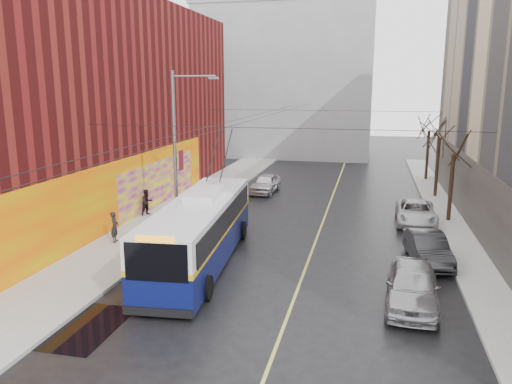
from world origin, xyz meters
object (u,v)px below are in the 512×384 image
parked_car_b (428,248)px  tree_near (455,141)px  parked_car_a (412,286)px  parked_car_c (416,213)px  tree_mid (440,127)px  following_car (265,183)px  pedestrian_b (147,202)px  pedestrian_a (115,227)px  streetlight_pole (177,148)px  trolleybus (200,230)px  tree_far (430,122)px

parked_car_b → tree_near: bearing=67.8°
tree_near → parked_car_a: tree_near is taller
parked_car_c → tree_mid: bearing=76.6°
tree_near → following_car: (-12.75, 5.93, -4.25)m
pedestrian_b → following_car: bearing=-3.3°
pedestrian_a → tree_near: bearing=-78.1°
parked_car_b → following_car: size_ratio=1.02×
streetlight_pole → tree_mid: 19.96m
parked_car_b → pedestrian_a: size_ratio=2.69×
trolleybus → pedestrian_b: trolleybus is taller
streetlight_pole → following_car: (2.39, 11.93, -4.12)m
parked_car_c → trolleybus: bearing=-136.8°
tree_near → tree_mid: size_ratio=0.96×
trolleybus → parked_car_b: size_ratio=2.85×
pedestrian_b → tree_mid: bearing=-32.1°
trolleybus → parked_car_c: 14.10m
tree_mid → parked_car_b: tree_mid is taller
tree_near → parked_car_c: (-2.00, -0.80, -4.29)m
parked_car_a → parked_car_c: 12.13m
tree_far → following_car: size_ratio=1.54×
parked_car_a → pedestrian_b: bearing=150.9°
pedestrian_a → parked_car_a: bearing=-120.3°
tree_mid → following_car: size_ratio=1.57×
trolleybus → parked_car_c: bearing=37.6°
tree_near → tree_mid: bearing=90.0°
following_car → tree_far: bearing=36.4°
parked_car_a → pedestrian_a: (-14.67, 4.27, 0.15)m
tree_near → pedestrian_b: tree_near is taller
parked_car_a → pedestrian_b: size_ratio=2.89×
tree_mid → parked_car_b: (-2.00, -14.83, -4.54)m
pedestrian_a → tree_mid: bearing=-62.7°
pedestrian_b → parked_car_c: bearing=-52.8°
trolleybus → following_car: (-0.33, 16.19, -0.89)m
parked_car_c → following_car: bearing=148.9°
tree_near → parked_car_c: tree_near is taller
parked_car_c → pedestrian_a: (-15.73, -7.81, 0.27)m
parked_car_c → pedestrian_a: 17.57m
tree_mid → parked_car_c: tree_mid is taller
streetlight_pole → parked_car_b: bearing=-7.9°
parked_car_a → pedestrian_b: 18.29m
parked_car_c → pedestrian_b: 16.66m
following_car → pedestrian_b: 10.69m
streetlight_pole → parked_car_b: size_ratio=2.07×
streetlight_pole → tree_mid: size_ratio=1.35×
following_car → pedestrian_a: (-4.99, -14.55, 0.24)m
following_car → pedestrian_b: pedestrian_b is taller
trolleybus → pedestrian_b: size_ratio=7.53×
streetlight_pole → parked_car_a: (12.07, -6.89, -4.04)m
streetlight_pole → parked_car_a: streetlight_pole is taller
parked_car_b → tree_far: bearing=76.9°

